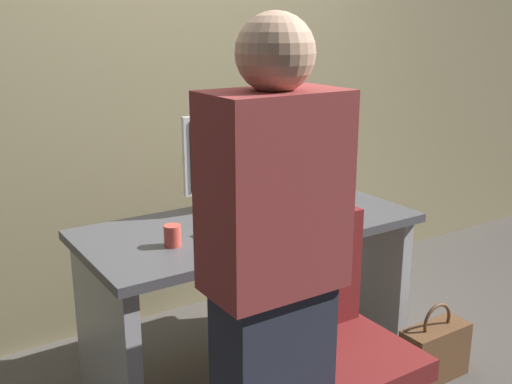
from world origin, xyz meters
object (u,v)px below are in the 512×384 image
(office_chair, at_px, (336,361))
(handbag, at_px, (434,351))
(person_at_desk, at_px, (273,290))
(book_stack, at_px, (315,190))
(cup_near_keyboard, at_px, (172,236))
(desk, at_px, (250,269))
(keyboard, at_px, (246,228))
(mouse, at_px, (305,214))
(monitor, at_px, (239,156))

(office_chair, relative_size, handbag, 2.49)
(office_chair, relative_size, person_at_desk, 0.57)
(book_stack, bearing_deg, person_at_desk, -134.07)
(cup_near_keyboard, relative_size, book_stack, 0.43)
(desk, bearing_deg, handbag, -37.24)
(book_stack, bearing_deg, cup_near_keyboard, -166.19)
(keyboard, distance_m, mouse, 0.31)
(keyboard, xyz_separation_m, mouse, (0.31, -0.00, 0.01))
(keyboard, height_order, cup_near_keyboard, cup_near_keyboard)
(keyboard, bearing_deg, mouse, -1.73)
(mouse, bearing_deg, keyboard, 179.53)
(office_chair, distance_m, mouse, 0.76)
(handbag, bearing_deg, desk, 142.76)
(cup_near_keyboard, height_order, handbag, cup_near_keyboard)
(desk, height_order, book_stack, book_stack)
(mouse, distance_m, book_stack, 0.33)
(keyboard, xyz_separation_m, cup_near_keyboard, (-0.34, 0.00, 0.03))
(office_chair, height_order, mouse, office_chair)
(keyboard, bearing_deg, desk, 48.40)
(person_at_desk, height_order, cup_near_keyboard, person_at_desk)
(monitor, relative_size, keyboard, 1.26)
(desk, xyz_separation_m, mouse, (0.24, -0.09, 0.25))
(person_at_desk, xyz_separation_m, handbag, (1.11, 0.28, -0.70))
(monitor, height_order, keyboard, monitor)
(desk, xyz_separation_m, person_at_desk, (-0.43, -0.80, 0.32))
(office_chair, bearing_deg, desk, 84.03)
(keyboard, relative_size, cup_near_keyboard, 4.99)
(office_chair, height_order, cup_near_keyboard, office_chair)
(office_chair, height_order, keyboard, office_chair)
(mouse, relative_size, book_stack, 0.50)
(monitor, xyz_separation_m, keyboard, (-0.13, -0.28, -0.25))
(person_at_desk, xyz_separation_m, book_stack, (0.91, 0.94, -0.05))
(office_chair, distance_m, book_stack, 1.06)
(keyboard, height_order, handbag, keyboard)
(desk, bearing_deg, monitor, 71.92)
(office_chair, bearing_deg, cup_near_keyboard, 119.48)
(desk, relative_size, book_stack, 7.42)
(monitor, relative_size, mouse, 5.40)
(desk, relative_size, monitor, 2.77)
(book_stack, height_order, handbag, book_stack)
(person_at_desk, height_order, book_stack, person_at_desk)
(cup_near_keyboard, bearing_deg, office_chair, -60.52)
(monitor, xyz_separation_m, handbag, (0.62, -0.71, -0.87))
(person_at_desk, distance_m, cup_near_keyboard, 0.72)
(desk, height_order, mouse, mouse)
(mouse, relative_size, cup_near_keyboard, 1.16)
(handbag, bearing_deg, mouse, 135.87)
(office_chair, xyz_separation_m, monitor, (0.13, 0.88, 0.58))
(keyboard, relative_size, mouse, 4.30)
(desk, relative_size, mouse, 14.95)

